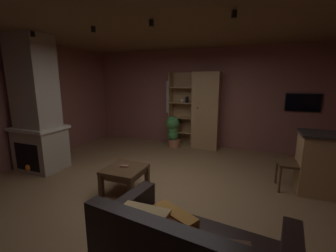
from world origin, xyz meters
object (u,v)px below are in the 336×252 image
Objects in this scene: bookshelf_cabinet at (203,111)px; dining_chair at (297,160)px; wall_mounted_tv at (303,103)px; potted_floor_plant at (173,131)px; coffee_table at (125,173)px; table_book_0 at (125,166)px; stone_fireplace at (37,112)px.

bookshelf_cabinet is 2.80m from dining_chair.
wall_mounted_tv is at bearing 5.03° from bookshelf_cabinet.
potted_floor_plant is at bearing 149.87° from dining_chair.
potted_floor_plant is (-0.14, 2.73, 0.13)m from coffee_table.
table_book_0 is at bearing -87.59° from potted_floor_plant.
bookshelf_cabinet reaches higher than wall_mounted_tv.
wall_mounted_tv reaches higher than dining_chair.
stone_fireplace is at bearing -150.65° from wall_mounted_tv.
dining_chair is at bearing -30.13° from potted_floor_plant.
wall_mounted_tv is at bearing 46.62° from coffee_table.
potted_floor_plant is (-0.77, -0.24, -0.55)m from bookshelf_cabinet.
wall_mounted_tv is (5.21, 2.93, 0.10)m from stone_fireplace.
stone_fireplace is at bearing -136.09° from bookshelf_cabinet.
dining_chair reaches higher than potted_floor_plant.
wall_mounted_tv is (3.15, 0.45, 0.85)m from potted_floor_plant.
bookshelf_cabinet is at bearing 137.41° from dining_chair.
wall_mounted_tv is at bearing 80.31° from dining_chair.
potted_floor_plant is at bearing 92.41° from table_book_0.
coffee_table is (-0.63, -2.98, -0.68)m from bookshelf_cabinet.
stone_fireplace is at bearing 173.37° from coffee_table.
dining_chair is 1.20× the size of wall_mounted_tv.
dining_chair is at bearing -42.59° from bookshelf_cabinet.
table_book_0 is (-0.65, -2.93, -0.58)m from bookshelf_cabinet.
wall_mounted_tv is at bearing 45.97° from table_book_0.
bookshelf_cabinet is 2.34× the size of potted_floor_plant.
stone_fireplace is 2.32m from table_book_0.
bookshelf_cabinet reaches higher than potted_floor_plant.
potted_floor_plant is 3.30m from wall_mounted_tv.
potted_floor_plant reaches higher than coffee_table.
dining_chair is at bearing 22.67° from coffee_table.
stone_fireplace reaches higher than bookshelf_cabinet.
table_book_0 is (-0.03, 0.04, 0.10)m from coffee_table.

